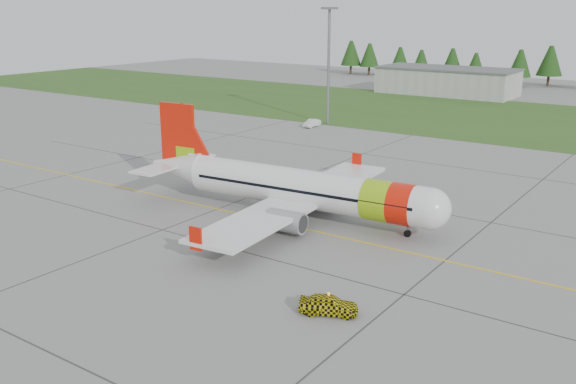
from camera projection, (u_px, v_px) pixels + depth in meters
The scene contains 8 objects.
ground at pixel (292, 265), 52.69m from camera, with size 320.00×320.00×0.00m, color gray.
aircraft at pixel (298, 188), 63.94m from camera, with size 34.32×31.70×10.39m.
follow_me_car at pixel (329, 286), 43.73m from camera, with size 1.65×1.40×4.10m, color yellow.
service_van at pixel (312, 115), 112.81m from camera, with size 1.43×1.35×4.09m, color silver.
grass_strip at pixel (545, 123), 117.38m from camera, with size 320.00×50.00×0.03m, color #30561E.
taxi_guideline at pixel (341, 237), 59.00m from camera, with size 120.00×0.25×0.02m, color gold.
hangar_west at pixel (447, 82), 155.08m from camera, with size 32.00×14.00×6.00m, color #A8A8A3.
floodlight_mast at pixel (329, 68), 113.21m from camera, with size 0.50×0.50×20.00m, color slate.
Camera 1 is at (27.64, -40.40, 20.39)m, focal length 40.00 mm.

